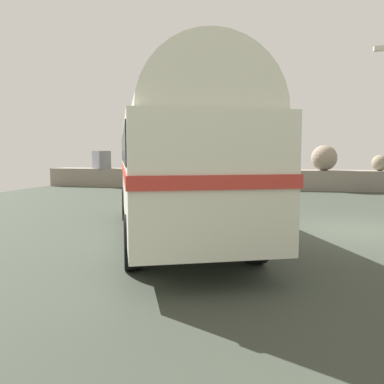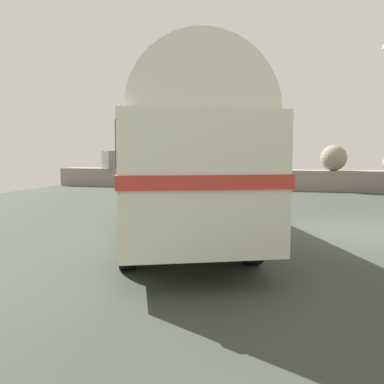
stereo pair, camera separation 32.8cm
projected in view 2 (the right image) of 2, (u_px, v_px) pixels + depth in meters
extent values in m
cube|color=#373E33|center=(361.00, 232.00, 10.22)|extent=(32.00, 26.00, 0.02)
cube|color=gray|center=(327.00, 180.00, 21.54)|extent=(31.36, 1.80, 1.10)
cube|color=gray|center=(111.00, 160.00, 24.13)|extent=(1.29, 1.25, 1.06)
cube|color=gray|center=(168.00, 159.00, 23.67)|extent=(1.27, 1.21, 1.18)
sphere|color=gray|center=(217.00, 159.00, 22.46)|extent=(1.14, 1.14, 1.14)
sphere|color=slate|center=(264.00, 160.00, 22.56)|extent=(1.09, 1.09, 1.09)
sphere|color=gray|center=(334.00, 158.00, 20.88)|extent=(1.35, 1.35, 1.35)
cylinder|color=black|center=(130.00, 204.00, 12.02)|extent=(0.63, 0.99, 0.96)
cylinder|color=black|center=(202.00, 202.00, 12.33)|extent=(0.63, 0.99, 0.96)
cylinder|color=black|center=(127.00, 241.00, 6.89)|extent=(0.63, 0.99, 0.96)
cylinder|color=black|center=(251.00, 238.00, 7.20)|extent=(0.63, 0.99, 0.96)
cube|color=silver|center=(175.00, 172.00, 9.50)|extent=(5.45, 8.68, 2.10)
cylinder|color=silver|center=(175.00, 128.00, 9.40)|extent=(5.14, 8.29, 2.20)
cube|color=#B9342A|center=(175.00, 170.00, 9.50)|extent=(5.53, 8.77, 0.20)
cube|color=black|center=(175.00, 148.00, 9.45)|extent=(5.36, 8.38, 0.64)
cube|color=silver|center=(163.00, 191.00, 13.79)|extent=(2.17, 1.03, 0.28)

